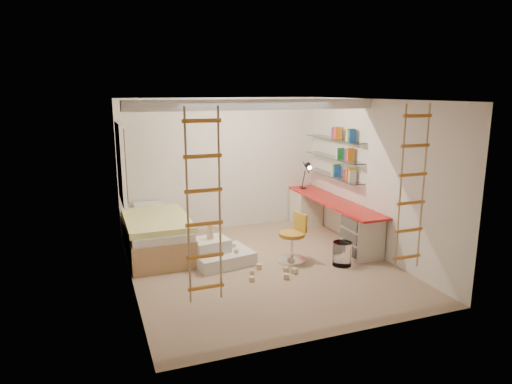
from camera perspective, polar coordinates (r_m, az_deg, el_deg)
name	(u,v)px	position (r m, az deg, el deg)	size (l,w,h in m)	color
floor	(263,266)	(7.34, 0.82, -9.28)	(4.50, 4.50, 0.00)	tan
ceiling_beam	(256,105)	(7.10, 0.00, 10.86)	(4.00, 0.18, 0.16)	white
window_frame	(121,163)	(7.96, -16.56, 3.51)	(0.06, 1.15, 1.35)	white
window_blind	(123,163)	(7.96, -16.27, 3.53)	(0.02, 1.00, 1.20)	#4C2D1E
rope_ladder_left	(204,207)	(4.89, -6.53, -1.93)	(0.41, 0.04, 2.13)	orange
rope_ladder_right	(412,189)	(6.10, 18.91, 0.37)	(0.41, 0.04, 2.13)	#C17820
waste_bin	(342,254)	(7.46, 10.71, -7.58)	(0.30, 0.30, 0.38)	white
desk	(332,218)	(8.66, 9.43, -3.20)	(0.56, 2.80, 0.75)	red
shelves	(334,157)	(8.73, 9.69, 4.28)	(0.25, 1.80, 0.71)	white
bed	(156,234)	(8.01, -12.37, -5.18)	(1.02, 2.00, 0.69)	#AD7F51
task_lamp	(307,171)	(9.30, 6.43, 2.61)	(0.14, 0.36, 0.57)	black
swivel_chair	(293,244)	(7.47, 4.64, -6.52)	(0.56, 0.56, 0.80)	#BA7D23
play_platform	(219,254)	(7.43, -4.70, -7.71)	(1.03, 0.86, 0.41)	silver
toy_blocks	(248,256)	(7.18, -1.05, -7.98)	(1.35, 1.12, 0.68)	#CCB284
books	(334,152)	(8.72, 9.72, 4.96)	(0.14, 0.70, 0.92)	white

